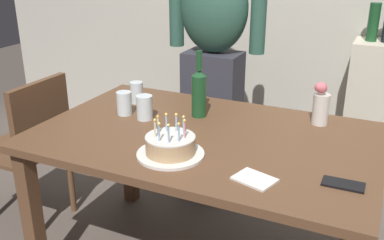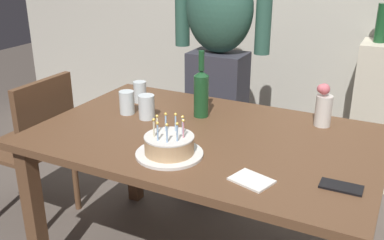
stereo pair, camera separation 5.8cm
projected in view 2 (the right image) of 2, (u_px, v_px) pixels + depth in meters
dining_table at (205, 154)px, 2.00m from camera, size 1.50×0.96×0.74m
birthday_cake at (169, 146)px, 1.75m from camera, size 0.27×0.27×0.16m
water_glass_near at (127, 102)px, 2.18m from camera, size 0.07×0.07×0.11m
water_glass_far at (147, 107)px, 2.12m from camera, size 0.08×0.08×0.12m
water_glass_side at (140, 92)px, 2.34m from camera, size 0.07×0.07×0.11m
wine_bottle at (201, 92)px, 2.12m from camera, size 0.07×0.07×0.32m
cell_phone at (341, 187)px, 1.52m from camera, size 0.14×0.07×0.01m
napkin_stack at (252, 180)px, 1.57m from camera, size 0.17×0.14×0.01m
flower_vase at (323, 107)px, 2.02m from camera, size 0.08×0.08×0.20m
person_man_bearded at (218, 60)px, 2.67m from camera, size 0.61×0.27×1.66m
dining_chair at (36, 140)px, 2.45m from camera, size 0.42×0.42×0.87m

